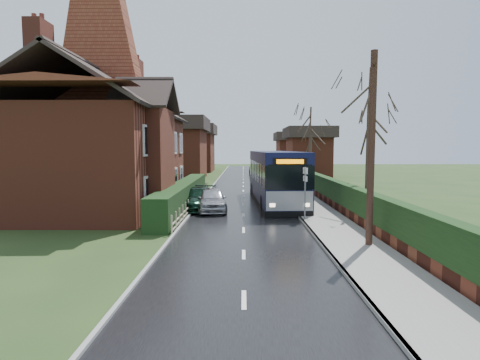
{
  "coord_description": "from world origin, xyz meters",
  "views": [
    {
      "loc": [
        -0.02,
        -19.11,
        3.83
      ],
      "look_at": [
        -0.22,
        4.51,
        1.8
      ],
      "focal_mm": 28.0,
      "sensor_mm": 36.0,
      "label": 1
    }
  ],
  "objects_px": {
    "car_silver": "(212,200)",
    "bus_stop_sign": "(305,186)",
    "telegraph_pole": "(371,150)",
    "car_green": "(197,199)",
    "brick_house": "(107,139)",
    "bus": "(275,178)"
  },
  "relations": [
    {
      "from": "brick_house",
      "to": "car_green",
      "type": "relative_size",
      "value": 3.14
    },
    {
      "from": "telegraph_pole",
      "to": "car_silver",
      "type": "bearing_deg",
      "value": 148.23
    },
    {
      "from": "telegraph_pole",
      "to": "car_green",
      "type": "bearing_deg",
      "value": 149.93
    },
    {
      "from": "car_silver",
      "to": "bus_stop_sign",
      "type": "distance_m",
      "value": 6.13
    },
    {
      "from": "car_green",
      "to": "bus_stop_sign",
      "type": "bearing_deg",
      "value": -25.28
    },
    {
      "from": "car_silver",
      "to": "bus_stop_sign",
      "type": "height_order",
      "value": "bus_stop_sign"
    },
    {
      "from": "car_silver",
      "to": "bus_stop_sign",
      "type": "bearing_deg",
      "value": -38.76
    },
    {
      "from": "bus_stop_sign",
      "to": "telegraph_pole",
      "type": "xyz_separation_m",
      "value": [
        1.6,
        -5.21,
        1.87
      ]
    },
    {
      "from": "bus",
      "to": "car_silver",
      "type": "relative_size",
      "value": 2.86
    },
    {
      "from": "car_green",
      "to": "bus_stop_sign",
      "type": "xyz_separation_m",
      "value": [
        6.1,
        -3.79,
        1.21
      ]
    },
    {
      "from": "car_green",
      "to": "bus",
      "type": "bearing_deg",
      "value": 35.05
    },
    {
      "from": "bus",
      "to": "telegraph_pole",
      "type": "height_order",
      "value": "telegraph_pole"
    },
    {
      "from": "bus",
      "to": "car_green",
      "type": "xyz_separation_m",
      "value": [
        -5.1,
        -2.77,
        -1.1
      ]
    },
    {
      "from": "bus_stop_sign",
      "to": "bus",
      "type": "bearing_deg",
      "value": 81.42
    },
    {
      "from": "bus_stop_sign",
      "to": "telegraph_pole",
      "type": "distance_m",
      "value": 5.77
    },
    {
      "from": "bus_stop_sign",
      "to": "telegraph_pole",
      "type": "relative_size",
      "value": 0.39
    },
    {
      "from": "brick_house",
      "to": "bus_stop_sign",
      "type": "xyz_separation_m",
      "value": [
        11.93,
        -4.56,
        -2.49
      ]
    },
    {
      "from": "car_green",
      "to": "telegraph_pole",
      "type": "height_order",
      "value": "telegraph_pole"
    },
    {
      "from": "brick_house",
      "to": "bus_stop_sign",
      "type": "relative_size",
      "value": 5.12
    },
    {
      "from": "brick_house",
      "to": "telegraph_pole",
      "type": "height_order",
      "value": "brick_house"
    },
    {
      "from": "bus",
      "to": "car_green",
      "type": "bearing_deg",
      "value": -154.37
    },
    {
      "from": "car_green",
      "to": "telegraph_pole",
      "type": "relative_size",
      "value": 0.63
    }
  ]
}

